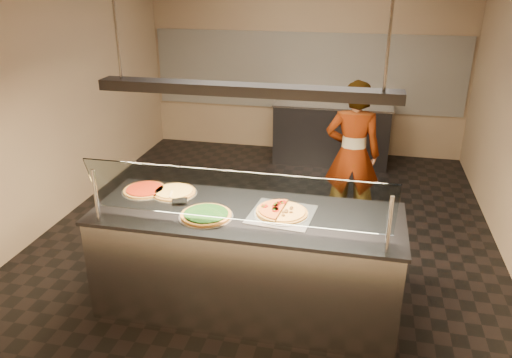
% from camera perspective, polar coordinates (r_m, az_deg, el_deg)
% --- Properties ---
extents(ground, '(5.00, 6.00, 0.02)m').
position_cam_1_polar(ground, '(5.73, 1.33, -6.33)').
color(ground, black).
rests_on(ground, ground).
extents(wall_back, '(5.00, 0.02, 3.00)m').
position_cam_1_polar(wall_back, '(8.08, 5.73, 13.57)').
color(wall_back, tan).
rests_on(wall_back, ground).
extents(wall_front, '(5.00, 0.02, 3.00)m').
position_cam_1_polar(wall_front, '(2.48, -12.27, -8.67)').
color(wall_front, tan).
rests_on(wall_front, ground).
extents(wall_left, '(0.02, 6.00, 3.00)m').
position_cam_1_polar(wall_left, '(6.15, -22.46, 9.09)').
color(wall_left, tan).
rests_on(wall_left, ground).
extents(tile_band, '(4.90, 0.02, 1.20)m').
position_cam_1_polar(tile_band, '(8.09, 5.65, 12.14)').
color(tile_band, silver).
rests_on(tile_band, wall_back).
extents(serving_counter, '(2.56, 0.94, 0.93)m').
position_cam_1_polar(serving_counter, '(4.35, -1.04, -9.31)').
color(serving_counter, '#B7B7BC').
rests_on(serving_counter, ground).
extents(sneeze_guard, '(2.32, 0.18, 0.54)m').
position_cam_1_polar(sneeze_guard, '(3.69, -2.37, -2.05)').
color(sneeze_guard, '#B7B7BC').
rests_on(sneeze_guard, serving_counter).
extents(perforated_tray, '(0.55, 0.55, 0.01)m').
position_cam_1_polar(perforated_tray, '(4.09, 2.94, -3.98)').
color(perforated_tray, silver).
rests_on(perforated_tray, serving_counter).
extents(half_pizza_pepperoni, '(0.25, 0.44, 0.05)m').
position_cam_1_polar(half_pizza_pepperoni, '(4.09, 1.58, -3.49)').
color(half_pizza_pepperoni, brown).
rests_on(half_pizza_pepperoni, perforated_tray).
extents(half_pizza_sausage, '(0.25, 0.44, 0.04)m').
position_cam_1_polar(half_pizza_sausage, '(4.06, 4.33, -3.86)').
color(half_pizza_sausage, brown).
rests_on(half_pizza_sausage, perforated_tray).
extents(pizza_spinach, '(0.44, 0.44, 0.03)m').
position_cam_1_polar(pizza_spinach, '(4.06, -5.72, -4.08)').
color(pizza_spinach, silver).
rests_on(pizza_spinach, serving_counter).
extents(pizza_cheese, '(0.41, 0.41, 0.03)m').
position_cam_1_polar(pizza_cheese, '(4.52, -9.33, -1.44)').
color(pizza_cheese, silver).
rests_on(pizza_cheese, serving_counter).
extents(pizza_tomato, '(0.41, 0.41, 0.03)m').
position_cam_1_polar(pizza_tomato, '(4.61, -12.55, -1.19)').
color(pizza_tomato, silver).
rests_on(pizza_tomato, serving_counter).
extents(pizza_spatula, '(0.22, 0.22, 0.02)m').
position_cam_1_polar(pizza_spatula, '(4.39, -9.29, -1.98)').
color(pizza_spatula, '#B7B7BC').
rests_on(pizza_spatula, pizza_spinach).
extents(prep_table, '(1.76, 0.74, 0.93)m').
position_cam_1_polar(prep_table, '(7.83, 8.63, 5.34)').
color(prep_table, '#2E2E32').
rests_on(prep_table, ground).
extents(worker, '(0.64, 0.44, 1.70)m').
position_cam_1_polar(worker, '(5.73, 10.96, 2.74)').
color(worker, '#3D3B45').
rests_on(worker, ground).
extents(heat_lamp_housing, '(2.30, 0.18, 0.08)m').
position_cam_1_polar(heat_lamp_housing, '(3.77, -1.20, 10.16)').
color(heat_lamp_housing, '#2E2E32').
rests_on(heat_lamp_housing, ceiling).
extents(lamp_rod_left, '(0.02, 0.02, 1.01)m').
position_cam_1_polar(lamp_rod_left, '(4.05, -15.89, 18.01)').
color(lamp_rod_left, '#B7B7BC').
rests_on(lamp_rod_left, ceiling).
extents(lamp_rod_right, '(0.02, 0.02, 1.01)m').
position_cam_1_polar(lamp_rod_right, '(3.59, 15.21, 17.58)').
color(lamp_rod_right, '#B7B7BC').
rests_on(lamp_rod_right, ceiling).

